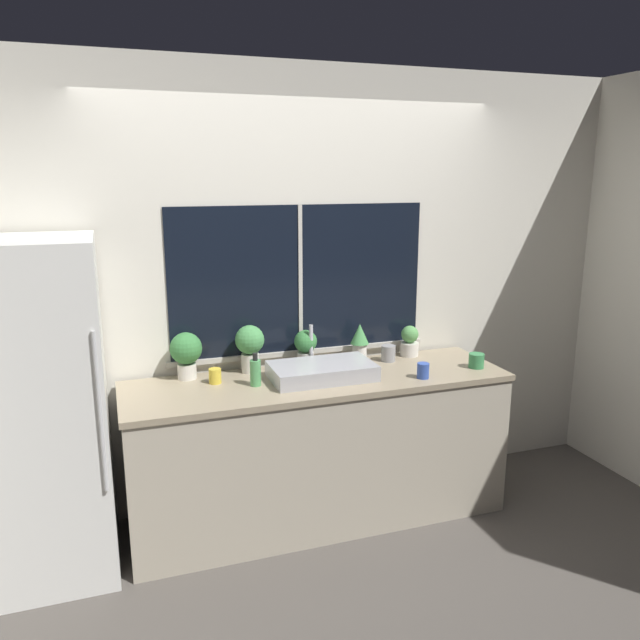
% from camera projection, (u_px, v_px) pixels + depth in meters
% --- Properties ---
extents(ground_plane, '(14.00, 14.00, 0.00)m').
position_uv_depth(ground_plane, '(337.00, 544.00, 3.56)').
color(ground_plane, '#4C4742').
extents(wall_back, '(8.00, 0.09, 2.70)m').
position_uv_depth(wall_back, '(299.00, 290.00, 3.90)').
color(wall_back, silver).
rests_on(wall_back, ground_plane).
extents(wall_right, '(0.06, 7.00, 2.70)m').
position_uv_depth(wall_right, '(517.00, 259.00, 5.33)').
color(wall_right, silver).
rests_on(wall_right, ground_plane).
extents(counter, '(2.26, 0.66, 0.89)m').
position_uv_depth(counter, '(319.00, 449.00, 3.75)').
color(counter, '#B2A893').
rests_on(counter, ground_plane).
extents(refrigerator, '(0.75, 0.69, 1.76)m').
position_uv_depth(refrigerator, '(30.00, 413.00, 3.15)').
color(refrigerator, silver).
rests_on(refrigerator, ground_plane).
extents(sink, '(0.60, 0.40, 0.28)m').
position_uv_depth(sink, '(322.00, 371.00, 3.64)').
color(sink, '#ADADB2').
rests_on(sink, counter).
extents(potted_plant_far_left, '(0.19, 0.19, 0.28)m').
position_uv_depth(potted_plant_far_left, '(186.00, 352.00, 3.61)').
color(potted_plant_far_left, silver).
rests_on(potted_plant_far_left, counter).
extents(potted_plant_left, '(0.17, 0.17, 0.29)m').
position_uv_depth(potted_plant_left, '(250.00, 344.00, 3.72)').
color(potted_plant_left, silver).
rests_on(potted_plant_left, counter).
extents(potted_plant_center, '(0.14, 0.14, 0.23)m').
position_uv_depth(potted_plant_center, '(305.00, 346.00, 3.84)').
color(potted_plant_center, silver).
rests_on(potted_plant_center, counter).
extents(potted_plant_right, '(0.12, 0.12, 0.24)m').
position_uv_depth(potted_plant_right, '(360.00, 340.00, 3.96)').
color(potted_plant_right, silver).
rests_on(potted_plant_right, counter).
extents(potted_plant_far_right, '(0.12, 0.12, 0.20)m').
position_uv_depth(potted_plant_far_right, '(410.00, 341.00, 4.08)').
color(potted_plant_far_right, silver).
rests_on(potted_plant_far_right, counter).
extents(soap_bottle, '(0.06, 0.06, 0.19)m').
position_uv_depth(soap_bottle, '(255.00, 372.00, 3.51)').
color(soap_bottle, '#519E5B').
rests_on(soap_bottle, counter).
extents(mug_grey, '(0.09, 0.09, 0.10)m').
position_uv_depth(mug_grey, '(388.00, 353.00, 3.97)').
color(mug_grey, gray).
rests_on(mug_grey, counter).
extents(mug_blue, '(0.07, 0.07, 0.09)m').
position_uv_depth(mug_blue, '(423.00, 371.00, 3.64)').
color(mug_blue, '#3351AD').
rests_on(mug_blue, counter).
extents(mug_green, '(0.09, 0.09, 0.09)m').
position_uv_depth(mug_green, '(476.00, 361.00, 3.84)').
color(mug_green, '#38844C').
rests_on(mug_green, counter).
extents(mug_yellow, '(0.07, 0.07, 0.09)m').
position_uv_depth(mug_yellow, '(215.00, 376.00, 3.55)').
color(mug_yellow, gold).
rests_on(mug_yellow, counter).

